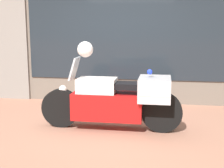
# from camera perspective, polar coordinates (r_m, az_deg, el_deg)

# --- Properties ---
(ground_plane) EXTENTS (60.00, 60.00, 0.00)m
(ground_plane) POSITION_cam_1_polar(r_m,az_deg,el_deg) (5.62, -0.95, -7.65)
(ground_plane) COLOR #9E6B56
(shop_building) EXTENTS (6.01, 0.55, 3.93)m
(shop_building) POSITION_cam_1_polar(r_m,az_deg,el_deg) (7.37, -1.11, 12.21)
(shop_building) COLOR #6B6056
(shop_building) RESTS_ON ground
(window_display) EXTENTS (4.79, 0.30, 1.87)m
(window_display) POSITION_cam_1_polar(r_m,az_deg,el_deg) (7.43, 4.13, 0.39)
(window_display) COLOR slate
(window_display) RESTS_ON ground
(paramedic_motorcycle) EXTENTS (2.43, 0.67, 1.24)m
(paramedic_motorcycle) POSITION_cam_1_polar(r_m,az_deg,el_deg) (5.29, 1.20, -2.78)
(paramedic_motorcycle) COLOR black
(paramedic_motorcycle) RESTS_ON ground
(white_helmet) EXTENTS (0.27, 0.27, 0.27)m
(white_helmet) POSITION_cam_1_polar(r_m,az_deg,el_deg) (5.27, -4.92, 6.33)
(white_helmet) COLOR white
(white_helmet) RESTS_ON paramedic_motorcycle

